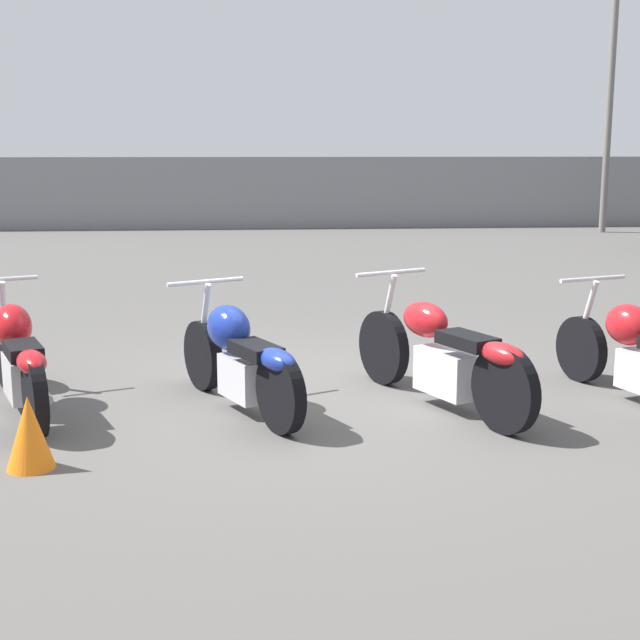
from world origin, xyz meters
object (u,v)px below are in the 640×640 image
Objects in this scene: motorcycle_slot_2 at (240,358)px; light_pole_left at (615,20)px; traffic_cone_near at (29,433)px; motorcycle_slot_3 at (443,356)px; motorcycle_slot_1 at (18,358)px.

light_pole_left is at bearing 32.13° from motorcycle_slot_2.
motorcycle_slot_2 is 3.75× the size of traffic_cone_near.
light_pole_left reaches higher than motorcycle_slot_3.
traffic_cone_near is (0.39, -1.34, -0.18)m from motorcycle_slot_1.
motorcycle_slot_3 is 3.16m from traffic_cone_near.
light_pole_left reaches higher than motorcycle_slot_2.
motorcycle_slot_1 is 1.11× the size of motorcycle_slot_2.
traffic_cone_near is (-1.34, -1.19, -0.18)m from motorcycle_slot_2.
light_pole_left is at bearing 57.06° from traffic_cone_near.
light_pole_left reaches higher than traffic_cone_near.
motorcycle_slot_2 is at bearing 41.67° from traffic_cone_near.
light_pole_left is 17.08m from motorcycle_slot_2.
motorcycle_slot_2 is 1.60m from motorcycle_slot_3.
traffic_cone_near is at bearing -164.92° from motorcycle_slot_2.
motorcycle_slot_1 is 4.17× the size of traffic_cone_near.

